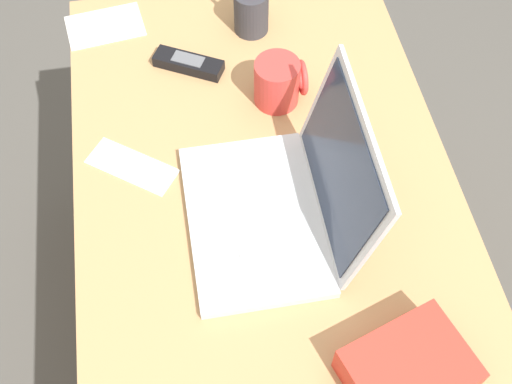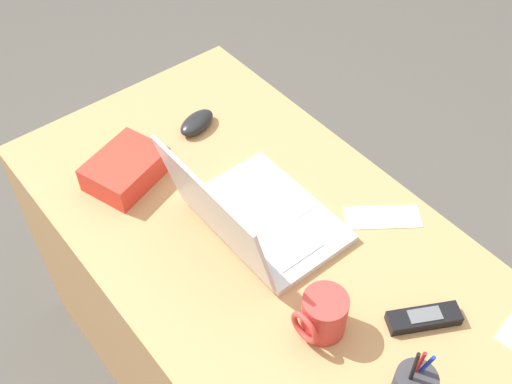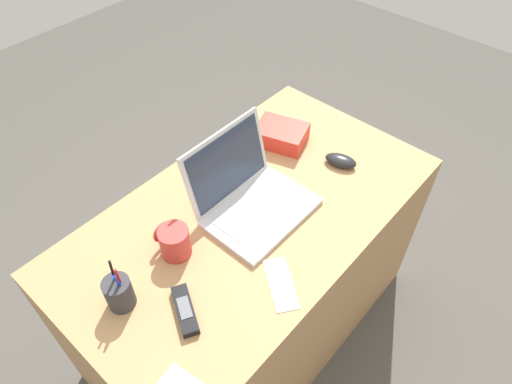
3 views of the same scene
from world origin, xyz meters
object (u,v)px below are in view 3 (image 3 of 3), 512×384
computer_mouse (341,161)px  pen_holder (119,293)px  laptop (250,196)px  cordless_phone (185,310)px  snack_bag (281,135)px  coffee_mug_white (174,241)px

computer_mouse → pen_holder: pen_holder is taller
laptop → computer_mouse: size_ratio=3.03×
cordless_phone → snack_bag: (0.71, 0.25, 0.02)m
laptop → coffee_mug_white: bearing=170.3°
snack_bag → pen_holder: bearing=-172.5°
snack_bag → laptop: bearing=-157.2°
laptop → pen_holder: 0.48m
computer_mouse → coffee_mug_white: coffee_mug_white is taller
pen_holder → snack_bag: 0.81m
pen_holder → snack_bag: bearing=7.5°
coffee_mug_white → snack_bag: 0.60m
computer_mouse → snack_bag: 0.24m
computer_mouse → coffee_mug_white: 0.65m
laptop → cordless_phone: (-0.39, -0.12, -0.04)m
cordless_phone → snack_bag: snack_bag is taller
coffee_mug_white → snack_bag: bearing=8.2°
computer_mouse → cordless_phone: bearing=165.4°
laptop → pen_holder: (-0.48, 0.03, 0.00)m
pen_holder → coffee_mug_white: bearing=5.4°
cordless_phone → pen_holder: pen_holder is taller
computer_mouse → coffee_mug_white: bearing=150.7°
computer_mouse → snack_bag: bearing=84.5°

